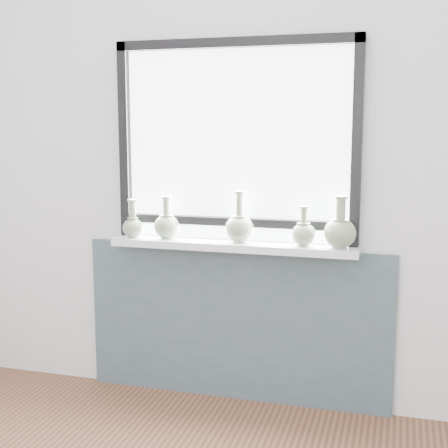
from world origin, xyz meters
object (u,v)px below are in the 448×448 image
(vase_c, at_px, (239,227))
(windowsill, at_px, (232,246))
(vase_a, at_px, (133,225))
(vase_d, at_px, (304,233))
(vase_b, at_px, (167,225))
(vase_e, at_px, (340,231))

(vase_c, bearing_deg, windowsill, -170.44)
(vase_a, relative_size, vase_d, 1.03)
(windowsill, distance_m, vase_d, 0.39)
(vase_b, relative_size, vase_d, 1.12)
(vase_a, height_order, vase_c, vase_c)
(vase_d, distance_m, vase_e, 0.18)
(vase_a, distance_m, vase_d, 0.94)
(vase_a, bearing_deg, vase_e, 0.19)
(vase_c, xyz_separation_m, vase_d, (0.34, -0.01, -0.01))
(vase_a, height_order, vase_e, vase_e)
(vase_c, height_order, vase_d, vase_c)
(windowsill, bearing_deg, vase_d, -0.98)
(vase_b, distance_m, vase_d, 0.75)
(vase_c, relative_size, vase_e, 1.03)
(vase_c, bearing_deg, vase_d, -2.12)
(vase_b, distance_m, vase_c, 0.41)
(vase_b, bearing_deg, vase_a, -173.73)
(windowsill, bearing_deg, vase_a, -178.20)
(windowsill, distance_m, vase_c, 0.11)
(vase_d, bearing_deg, windowsill, 179.02)
(vase_b, xyz_separation_m, vase_c, (0.41, 0.00, 0.01))
(windowsill, relative_size, vase_b, 5.75)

